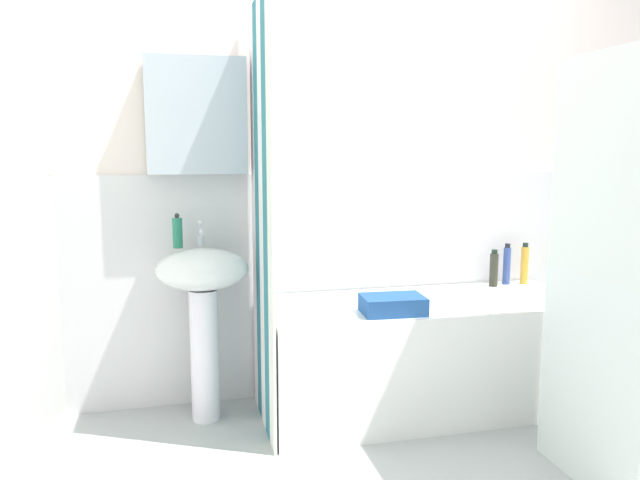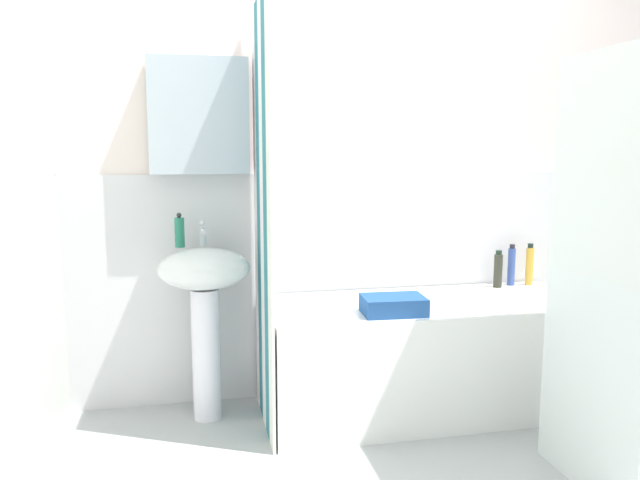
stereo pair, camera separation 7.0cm
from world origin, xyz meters
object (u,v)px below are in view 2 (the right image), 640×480
(conditioner_bottle, at_px, (530,265))
(lotion_bottle, at_px, (511,266))
(sink, at_px, (205,295))
(towel_folded, at_px, (393,305))
(soap_dispenser, at_px, (180,232))
(body_wash_bottle, at_px, (498,270))
(bathtub, at_px, (426,356))

(conditioner_bottle, bearing_deg, lotion_bottle, 173.36)
(lotion_bottle, bearing_deg, sink, -175.79)
(lotion_bottle, relative_size, towel_folded, 0.81)
(sink, height_order, lotion_bottle, sink)
(soap_dispenser, bearing_deg, lotion_bottle, 2.04)
(soap_dispenser, relative_size, lotion_bottle, 0.72)
(sink, height_order, soap_dispenser, soap_dispenser)
(body_wash_bottle, bearing_deg, bathtub, -156.15)
(conditioner_bottle, height_order, towel_folded, conditioner_bottle)
(bathtub, relative_size, lotion_bottle, 6.95)
(conditioner_bottle, bearing_deg, bathtub, -161.06)
(conditioner_bottle, height_order, lotion_bottle, conditioner_bottle)
(sink, xyz_separation_m, bathtub, (1.10, -0.13, -0.34))
(bathtub, distance_m, lotion_bottle, 0.76)
(soap_dispenser, xyz_separation_m, bathtub, (1.21, -0.19, -0.65))
(soap_dispenser, bearing_deg, body_wash_bottle, 1.07)
(body_wash_bottle, bearing_deg, lotion_bottle, 18.20)
(sink, distance_m, lotion_bottle, 1.70)
(sink, distance_m, conditioner_bottle, 1.81)
(bathtub, xyz_separation_m, towel_folded, (-0.25, -0.18, 0.32))
(soap_dispenser, height_order, bathtub, soap_dispenser)
(soap_dispenser, relative_size, towel_folded, 0.58)
(conditioner_bottle, relative_size, lotion_bottle, 1.01)
(lotion_bottle, bearing_deg, bathtub, -157.05)
(lotion_bottle, bearing_deg, body_wash_bottle, -161.80)
(sink, distance_m, towel_folded, 0.91)
(bathtub, height_order, body_wash_bottle, body_wash_bottle)
(sink, xyz_separation_m, towel_folded, (0.85, -0.31, -0.02))
(bathtub, bearing_deg, lotion_bottle, 22.95)
(bathtub, xyz_separation_m, conditioner_bottle, (0.71, 0.24, 0.40))
(sink, bearing_deg, towel_folded, -20.34)
(body_wash_bottle, xyz_separation_m, towel_folded, (-0.75, -0.41, -0.06))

